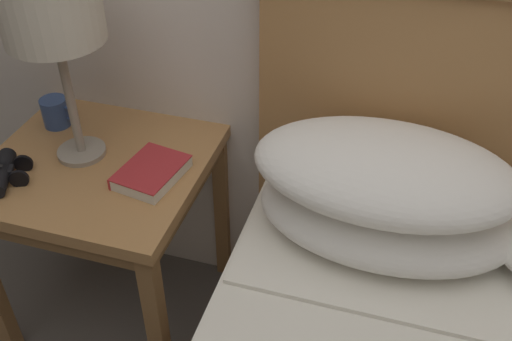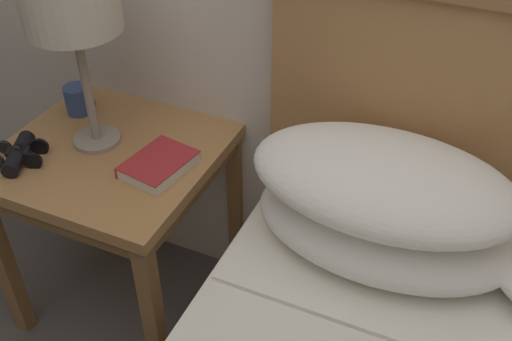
{
  "view_description": "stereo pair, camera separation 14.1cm",
  "coord_description": "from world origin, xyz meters",
  "views": [
    {
      "loc": [
        0.07,
        -0.3,
        1.58
      ],
      "look_at": [
        -0.25,
        0.77,
        0.71
      ],
      "focal_mm": 42.0,
      "sensor_mm": 36.0,
      "label": 1
    },
    {
      "loc": [
        0.2,
        -0.25,
        1.58
      ],
      "look_at": [
        -0.25,
        0.77,
        0.71
      ],
      "focal_mm": 42.0,
      "sensor_mm": 36.0,
      "label": 2
    }
  ],
  "objects": [
    {
      "name": "book_on_nightstand",
      "position": [
        -0.54,
        0.78,
        0.63
      ],
      "size": [
        0.17,
        0.2,
        0.04
      ],
      "color": "silver",
      "rests_on": "nightstand"
    },
    {
      "name": "table_lamp",
      "position": [
        -0.77,
        0.82,
        1.01
      ],
      "size": [
        0.24,
        0.24,
        0.49
      ],
      "color": "gray",
      "rests_on": "nightstand"
    },
    {
      "name": "nightstand",
      "position": [
        -0.72,
        0.82,
        0.53
      ],
      "size": [
        0.58,
        0.58,
        0.61
      ],
      "color": "#AD7A47",
      "rests_on": "ground_plane"
    },
    {
      "name": "binoculars_pair",
      "position": [
        -0.9,
        0.67,
        0.64
      ],
      "size": [
        0.16,
        0.16,
        0.05
      ],
      "color": "black",
      "rests_on": "nightstand"
    },
    {
      "name": "coffee_mug",
      "position": [
        -0.91,
        0.93,
        0.66
      ],
      "size": [
        0.1,
        0.08,
        0.08
      ],
      "color": "#334C84",
      "rests_on": "nightstand"
    }
  ]
}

